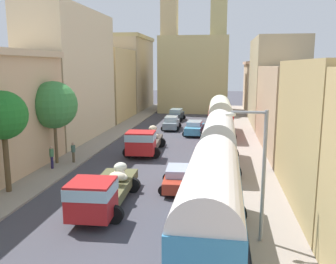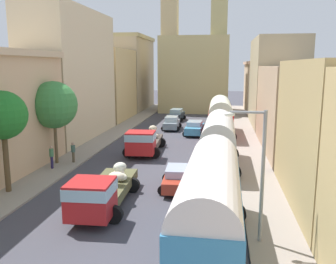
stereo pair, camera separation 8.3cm
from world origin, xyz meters
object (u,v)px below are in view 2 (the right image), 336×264
at_px(parked_bus_2, 220,115).
at_px(cargo_truck_0, 101,191).
at_px(parked_bus_1, 219,140).
at_px(car_2, 179,178).
at_px(parked_bus_0, 210,200).
at_px(car_0, 172,123).
at_px(pedestrian_1, 52,156).
at_px(streetlamp_near, 257,165).
at_px(cargo_truck_1, 144,141).
at_px(car_1, 177,115).
at_px(pedestrian_0, 73,151).
at_px(car_3, 195,128).

distance_m(parked_bus_2, cargo_truck_0, 22.92).
bearing_deg(parked_bus_1, parked_bus_2, 89.96).
bearing_deg(parked_bus_2, car_2, -97.52).
relative_size(parked_bus_0, car_0, 2.26).
xyz_separation_m(car_2, pedestrian_1, (-9.76, 2.69, 0.36)).
bearing_deg(car_2, streetlamp_near, -58.16).
relative_size(parked_bus_1, pedestrian_1, 4.62).
bearing_deg(cargo_truck_1, car_1, 89.19).
height_order(parked_bus_0, streetlamp_near, streetlamp_near).
height_order(parked_bus_1, car_2, parked_bus_1).
distance_m(pedestrian_0, pedestrian_1, 2.06).
distance_m(parked_bus_1, cargo_truck_1, 7.32).
xyz_separation_m(pedestrian_1, streetlamp_near, (13.82, -9.23, 2.46)).
height_order(car_0, streetlamp_near, streetlamp_near).
distance_m(parked_bus_2, streetlamp_near, 24.57).
relative_size(cargo_truck_0, car_1, 1.77).
xyz_separation_m(parked_bus_0, pedestrian_0, (-11.07, 12.07, -1.26)).
bearing_deg(parked_bus_2, parked_bus_1, -90.04).
xyz_separation_m(parked_bus_0, car_0, (-5.65, 28.72, -1.47)).
bearing_deg(parked_bus_1, cargo_truck_0, -122.87).
bearing_deg(streetlamp_near, cargo_truck_1, 118.57).
height_order(parked_bus_0, cargo_truck_1, parked_bus_0).
xyz_separation_m(cargo_truck_0, streetlamp_near, (7.66, -2.37, 2.38)).
bearing_deg(pedestrian_0, parked_bus_2, 49.95).
height_order(car_2, pedestrian_1, pedestrian_1).
height_order(cargo_truck_0, car_3, cargo_truck_0).
xyz_separation_m(cargo_truck_1, streetlamp_near, (8.13, -14.94, 2.34)).
xyz_separation_m(parked_bus_1, car_2, (-2.36, -5.05, -1.49)).
distance_m(cargo_truck_0, cargo_truck_1, 12.57).
relative_size(cargo_truck_1, car_1, 1.67).
bearing_deg(streetlamp_near, car_0, 105.17).
xyz_separation_m(car_0, pedestrian_1, (-6.30, -18.51, 0.29)).
height_order(parked_bus_0, pedestrian_0, parked_bus_0).
bearing_deg(pedestrian_1, parked_bus_1, 11.05).
bearing_deg(cargo_truck_1, car_3, 69.54).
bearing_deg(car_2, parked_bus_2, 82.48).
distance_m(cargo_truck_0, pedestrian_0, 10.20).
bearing_deg(car_0, pedestrian_1, -108.78).
bearing_deg(pedestrian_1, pedestrian_0, 64.87).
height_order(parked_bus_2, car_0, parked_bus_2).
relative_size(parked_bus_2, car_0, 2.23).
relative_size(cargo_truck_1, streetlamp_near, 1.22).
bearing_deg(car_3, pedestrian_0, -121.85).
distance_m(car_2, streetlamp_near, 8.20).
bearing_deg(parked_bus_2, car_1, 120.35).
xyz_separation_m(parked_bus_2, car_2, (-2.37, -17.94, -1.57)).
distance_m(car_0, pedestrian_0, 17.51).
bearing_deg(parked_bus_2, parked_bus_0, -90.41).
distance_m(cargo_truck_1, streetlamp_near, 17.17).
bearing_deg(pedestrian_0, car_2, -27.12).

